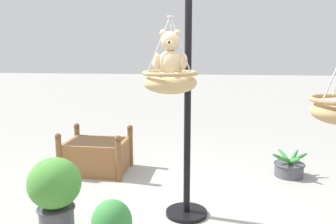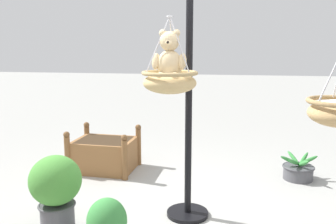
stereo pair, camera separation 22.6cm
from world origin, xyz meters
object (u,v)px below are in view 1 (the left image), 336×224
object	(u,v)px
teddy_bear	(170,59)
potted_plant_tall_leafy	(55,191)
display_pole_central	(187,146)
wooden_planter_box	(97,155)
hanging_basket_with_teddy	(170,81)
potted_plant_fern_front	(289,167)

from	to	relation	value
teddy_bear	potted_plant_tall_leafy	distance (m)	1.63
display_pole_central	wooden_planter_box	world-z (taller)	display_pole_central
hanging_basket_with_teddy	potted_plant_tall_leafy	size ratio (longest dim) A/B	0.94
hanging_basket_with_teddy	wooden_planter_box	bearing A→B (deg)	-50.29
display_pole_central	wooden_planter_box	size ratio (longest dim) A/B	2.59
display_pole_central	hanging_basket_with_teddy	world-z (taller)	display_pole_central
wooden_planter_box	potted_plant_tall_leafy	bearing A→B (deg)	95.10
display_pole_central	potted_plant_tall_leafy	size ratio (longest dim) A/B	3.23
hanging_basket_with_teddy	potted_plant_fern_front	xyz separation A→B (m)	(-1.49, -1.55, -1.32)
display_pole_central	potted_plant_tall_leafy	bearing A→B (deg)	24.04
hanging_basket_with_teddy	potted_plant_tall_leafy	xyz separation A→B (m)	(1.05, 0.29, -1.02)
hanging_basket_with_teddy	teddy_bear	world-z (taller)	hanging_basket_with_teddy
display_pole_central	hanging_basket_with_teddy	size ratio (longest dim) A/B	3.43
display_pole_central	potted_plant_tall_leafy	world-z (taller)	display_pole_central
display_pole_central	hanging_basket_with_teddy	bearing A→B (deg)	59.04
display_pole_central	potted_plant_fern_front	bearing A→B (deg)	-135.80
hanging_basket_with_teddy	wooden_planter_box	distance (m)	2.24
display_pole_central	teddy_bear	distance (m)	0.95
potted_plant_tall_leafy	wooden_planter_box	bearing A→B (deg)	-84.90
wooden_planter_box	potted_plant_fern_front	size ratio (longest dim) A/B	1.80
display_pole_central	teddy_bear	bearing A→B (deg)	61.19
hanging_basket_with_teddy	teddy_bear	xyz separation A→B (m)	(-0.00, 0.02, 0.20)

